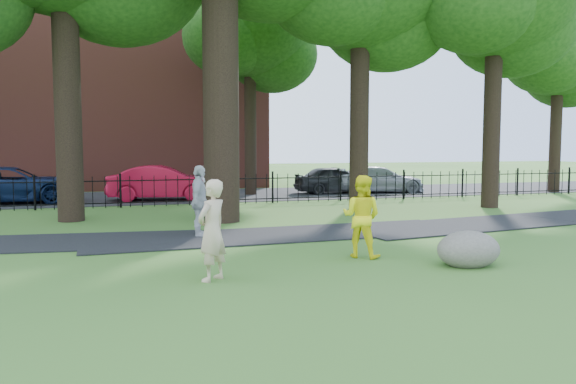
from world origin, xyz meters
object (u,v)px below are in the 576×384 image
object	(u,v)px
woman	(212,230)
boulder	(469,247)
man	(361,216)
red_sedan	(163,183)

from	to	relation	value
woman	boulder	distance (m)	5.05
man	red_sedan	xyz separation A→B (m)	(-3.09, 13.69, -0.12)
woman	boulder	size ratio (longest dim) A/B	1.38
man	red_sedan	bearing A→B (deg)	-35.03
boulder	man	bearing A→B (deg)	140.10
woman	man	distance (m)	3.54
man	red_sedan	world-z (taller)	man
boulder	red_sedan	world-z (taller)	red_sedan
boulder	red_sedan	distance (m)	15.83
man	boulder	bearing A→B (deg)	-177.64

